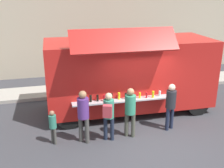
{
  "coord_description": "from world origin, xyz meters",
  "views": [
    {
      "loc": [
        -3.09,
        -7.06,
        4.64
      ],
      "look_at": [
        -0.78,
        2.19,
        1.3
      ],
      "focal_mm": 43.33,
      "sensor_mm": 36.0,
      "label": 1
    }
  ],
  "objects_px": {
    "customer_mid_with_backpack": "(109,112)",
    "child_near_queue": "(53,124)",
    "customer_extra_browsing": "(171,103)",
    "customer_front_ordering": "(130,108)",
    "customer_rear_waiting": "(83,112)",
    "trash_bin": "(181,75)",
    "food_truck_main": "(130,73)"
  },
  "relations": [
    {
      "from": "customer_rear_waiting",
      "to": "customer_extra_browsing",
      "type": "distance_m",
      "value": 3.02
    },
    {
      "from": "child_near_queue",
      "to": "food_truck_main",
      "type": "bearing_deg",
      "value": -0.31
    },
    {
      "from": "customer_extra_browsing",
      "to": "customer_front_ordering",
      "type": "bearing_deg",
      "value": 71.65
    },
    {
      "from": "food_truck_main",
      "to": "child_near_queue",
      "type": "relative_size",
      "value": 5.62
    },
    {
      "from": "customer_front_ordering",
      "to": "customer_rear_waiting",
      "type": "xyz_separation_m",
      "value": [
        -1.52,
        0.01,
        0.03
      ]
    },
    {
      "from": "customer_front_ordering",
      "to": "customer_rear_waiting",
      "type": "bearing_deg",
      "value": 119.36
    },
    {
      "from": "customer_mid_with_backpack",
      "to": "child_near_queue",
      "type": "xyz_separation_m",
      "value": [
        -1.73,
        0.24,
        -0.32
      ]
    },
    {
      "from": "trash_bin",
      "to": "child_near_queue",
      "type": "height_order",
      "value": "child_near_queue"
    },
    {
      "from": "food_truck_main",
      "to": "customer_front_ordering",
      "type": "relative_size",
      "value": 3.75
    },
    {
      "from": "customer_mid_with_backpack",
      "to": "customer_rear_waiting",
      "type": "xyz_separation_m",
      "value": [
        -0.78,
        0.09,
        0.05
      ]
    },
    {
      "from": "trash_bin",
      "to": "customer_rear_waiting",
      "type": "distance_m",
      "value": 7.15
    },
    {
      "from": "customer_rear_waiting",
      "to": "customer_extra_browsing",
      "type": "height_order",
      "value": "customer_rear_waiting"
    },
    {
      "from": "customer_mid_with_backpack",
      "to": "trash_bin",
      "type": "bearing_deg",
      "value": -25.77
    },
    {
      "from": "child_near_queue",
      "to": "customer_rear_waiting",
      "type": "bearing_deg",
      "value": -40.67
    },
    {
      "from": "customer_mid_with_backpack",
      "to": "customer_extra_browsing",
      "type": "bearing_deg",
      "value": -62.68
    },
    {
      "from": "customer_rear_waiting",
      "to": "child_near_queue",
      "type": "bearing_deg",
      "value": 120.3
    },
    {
      "from": "customer_mid_with_backpack",
      "to": "customer_rear_waiting",
      "type": "distance_m",
      "value": 0.79
    },
    {
      "from": "food_truck_main",
      "to": "child_near_queue",
      "type": "bearing_deg",
      "value": -147.3
    },
    {
      "from": "customer_front_ordering",
      "to": "child_near_queue",
      "type": "distance_m",
      "value": 2.5
    },
    {
      "from": "trash_bin",
      "to": "customer_mid_with_backpack",
      "type": "relative_size",
      "value": 0.59
    },
    {
      "from": "customer_front_ordering",
      "to": "child_near_queue",
      "type": "height_order",
      "value": "customer_front_ordering"
    },
    {
      "from": "customer_front_ordering",
      "to": "customer_rear_waiting",
      "type": "height_order",
      "value": "customer_rear_waiting"
    },
    {
      "from": "trash_bin",
      "to": "customer_rear_waiting",
      "type": "bearing_deg",
      "value": -142.34
    },
    {
      "from": "customer_front_ordering",
      "to": "child_near_queue",
      "type": "relative_size",
      "value": 1.5
    },
    {
      "from": "food_truck_main",
      "to": "customer_rear_waiting",
      "type": "bearing_deg",
      "value": -135.18
    },
    {
      "from": "customer_front_ordering",
      "to": "trash_bin",
      "type": "bearing_deg",
      "value": -13.55
    },
    {
      "from": "food_truck_main",
      "to": "customer_extra_browsing",
      "type": "xyz_separation_m",
      "value": [
        0.88,
        -1.91,
        -0.57
      ]
    },
    {
      "from": "customer_front_ordering",
      "to": "child_near_queue",
      "type": "xyz_separation_m",
      "value": [
        -2.47,
        0.16,
        -0.34
      ]
    },
    {
      "from": "trash_bin",
      "to": "customer_rear_waiting",
      "type": "height_order",
      "value": "customer_rear_waiting"
    },
    {
      "from": "food_truck_main",
      "to": "trash_bin",
      "type": "distance_m",
      "value": 4.34
    },
    {
      "from": "food_truck_main",
      "to": "customer_extra_browsing",
      "type": "bearing_deg",
      "value": -64.16
    },
    {
      "from": "trash_bin",
      "to": "customer_mid_with_backpack",
      "type": "bearing_deg",
      "value": -137.55
    }
  ]
}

